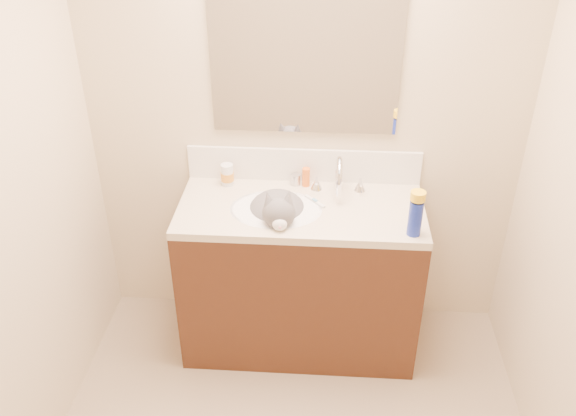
# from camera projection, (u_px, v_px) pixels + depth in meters

# --- Properties ---
(room_shell) EXTENTS (2.24, 2.54, 2.52)m
(room_shell) POSITION_uv_depth(u_px,v_px,m) (287.00, 198.00, 1.81)
(room_shell) COLOR beige
(room_shell) RESTS_ON ground
(vanity_cabinet) EXTENTS (1.20, 0.55, 0.82)m
(vanity_cabinet) POSITION_uv_depth(u_px,v_px,m) (300.00, 279.00, 3.20)
(vanity_cabinet) COLOR #3D1F11
(vanity_cabinet) RESTS_ON ground
(counter_slab) EXTENTS (1.20, 0.55, 0.04)m
(counter_slab) POSITION_uv_depth(u_px,v_px,m) (301.00, 210.00, 2.97)
(counter_slab) COLOR beige
(counter_slab) RESTS_ON vanity_cabinet
(basin) EXTENTS (0.45, 0.36, 0.14)m
(basin) POSITION_uv_depth(u_px,v_px,m) (276.00, 221.00, 2.98)
(basin) COLOR white
(basin) RESTS_ON vanity_cabinet
(faucet) EXTENTS (0.28, 0.20, 0.21)m
(faucet) POSITION_uv_depth(u_px,v_px,m) (339.00, 179.00, 3.02)
(faucet) COLOR silver
(faucet) RESTS_ON counter_slab
(cat) EXTENTS (0.37, 0.43, 0.32)m
(cat) POSITION_uv_depth(u_px,v_px,m) (278.00, 214.00, 2.96)
(cat) COLOR #555255
(cat) RESTS_ON basin
(backsplash) EXTENTS (1.20, 0.02, 0.18)m
(backsplash) POSITION_uv_depth(u_px,v_px,m) (304.00, 165.00, 3.14)
(backsplash) COLOR silver
(backsplash) RESTS_ON counter_slab
(mirror) EXTENTS (0.90, 0.02, 0.80)m
(mirror) POSITION_uv_depth(u_px,v_px,m) (305.00, 52.00, 2.83)
(mirror) COLOR white
(mirror) RESTS_ON room_shell
(pill_bottle) EXTENTS (0.08, 0.08, 0.11)m
(pill_bottle) POSITION_uv_depth(u_px,v_px,m) (227.00, 175.00, 3.12)
(pill_bottle) COLOR silver
(pill_bottle) RESTS_ON counter_slab
(pill_label) EXTENTS (0.08, 0.08, 0.04)m
(pill_label) POSITION_uv_depth(u_px,v_px,m) (227.00, 176.00, 3.12)
(pill_label) COLOR orange
(pill_label) RESTS_ON pill_bottle
(silver_jar) EXTENTS (0.06, 0.06, 0.06)m
(silver_jar) POSITION_uv_depth(u_px,v_px,m) (295.00, 180.00, 3.13)
(silver_jar) COLOR #B7B7BC
(silver_jar) RESTS_ON counter_slab
(amber_bottle) EXTENTS (0.05, 0.05, 0.10)m
(amber_bottle) POSITION_uv_depth(u_px,v_px,m) (306.00, 177.00, 3.11)
(amber_bottle) COLOR orange
(amber_bottle) RESTS_ON counter_slab
(toothbrush) EXTENTS (0.11, 0.12, 0.01)m
(toothbrush) POSITION_uv_depth(u_px,v_px,m) (315.00, 201.00, 3.00)
(toothbrush) COLOR silver
(toothbrush) RESTS_ON counter_slab
(toothbrush_head) EXTENTS (0.03, 0.03, 0.02)m
(toothbrush_head) POSITION_uv_depth(u_px,v_px,m) (315.00, 201.00, 2.99)
(toothbrush_head) COLOR #5B9EC3
(toothbrush_head) RESTS_ON counter_slab
(spray_can) EXTENTS (0.06, 0.06, 0.17)m
(spray_can) POSITION_uv_depth(u_px,v_px,m) (415.00, 218.00, 2.72)
(spray_can) COLOR #16279D
(spray_can) RESTS_ON counter_slab
(spray_cap) EXTENTS (0.07, 0.07, 0.04)m
(spray_cap) POSITION_uv_depth(u_px,v_px,m) (418.00, 196.00, 2.66)
(spray_cap) COLOR yellow
(spray_cap) RESTS_ON spray_can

